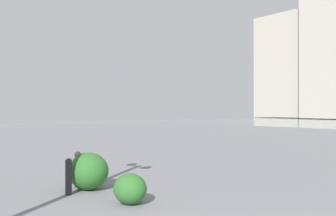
{
  "coord_description": "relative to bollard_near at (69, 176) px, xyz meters",
  "views": [
    {
      "loc": [
        -1.03,
        2.39,
        1.6
      ],
      "look_at": [
        8.2,
        -5.28,
        1.64
      ],
      "focal_mm": 37.95,
      "sensor_mm": 36.0,
      "label": 1
    }
  ],
  "objects": [
    {
      "name": "bollard_mid",
      "position": [
        0.5,
        -0.42,
        0.02
      ],
      "size": [
        0.13,
        0.13,
        0.73
      ],
      "color": "#232328",
      "rests_on": "ground"
    },
    {
      "name": "shrub_low",
      "position": [
        0.16,
        -0.49,
        0.01
      ],
      "size": [
        0.86,
        0.78,
        0.73
      ],
      "color": "#2D6628",
      "rests_on": "ground"
    },
    {
      "name": "shrub_round",
      "position": [
        -1.28,
        -0.52,
        -0.1
      ],
      "size": [
        0.6,
        0.54,
        0.51
      ],
      "color": "#2D6628",
      "rests_on": "ground"
    },
    {
      "name": "bollard_near",
      "position": [
        0.0,
        0.0,
        0.0
      ],
      "size": [
        0.13,
        0.13,
        0.68
      ],
      "color": "#232328",
      "rests_on": "ground"
    },
    {
      "name": "building_highrise",
      "position": [
        33.66,
        -64.61,
        9.96
      ],
      "size": [
        11.6,
        11.87,
        20.64
      ],
      "color": "#B2A899",
      "rests_on": "ground"
    }
  ]
}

